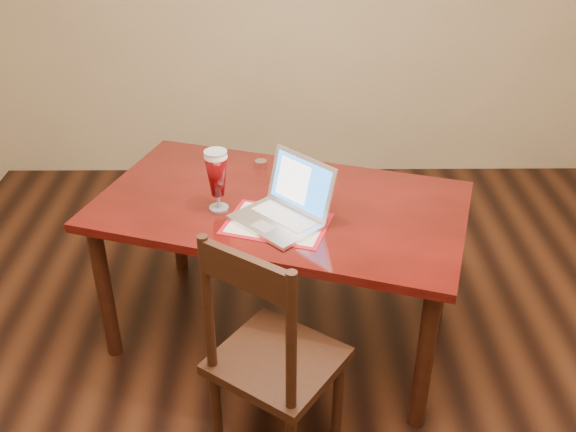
{
  "coord_description": "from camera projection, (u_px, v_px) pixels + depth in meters",
  "views": [
    {
      "loc": [
        -0.13,
        -1.95,
        2.22
      ],
      "look_at": [
        -0.11,
        0.45,
        0.79
      ],
      "focal_mm": 40.0,
      "sensor_mm": 36.0,
      "label": 1
    }
  ],
  "objects": [
    {
      "name": "ground",
      "position": [
        314.0,
        424.0,
        2.82
      ],
      "size": [
        5.0,
        5.0,
        0.0
      ],
      "primitive_type": "plane",
      "color": "black",
      "rests_on": "ground"
    },
    {
      "name": "dining_table",
      "position": [
        279.0,
        219.0,
        2.97
      ],
      "size": [
        1.87,
        1.4,
        1.06
      ],
      "rotation": [
        0.0,
        0.0,
        -0.31
      ],
      "color": "#530D0B",
      "rests_on": "ground"
    },
    {
      "name": "dining_chair",
      "position": [
        271.0,
        359.0,
        2.45
      ],
      "size": [
        0.62,
        0.61,
        1.06
      ],
      "rotation": [
        0.0,
        0.0,
        -0.61
      ],
      "color": "black",
      "rests_on": "ground"
    },
    {
      "name": "room_shell",
      "position": [
        326.0,
        15.0,
        1.92
      ],
      "size": [
        4.51,
        5.01,
        2.71
      ],
      "color": "tan",
      "rests_on": "ground"
    }
  ]
}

